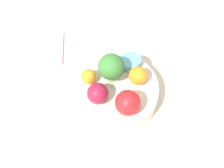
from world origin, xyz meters
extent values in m
plane|color=gray|center=(0.00, 0.00, 0.00)|extent=(6.00, 6.00, 0.00)
cube|color=beige|center=(0.00, 0.00, 0.01)|extent=(1.20, 1.20, 0.02)
cylinder|color=silver|center=(0.00, 0.00, 0.04)|extent=(0.22, 0.22, 0.04)
cylinder|color=#8CB76B|center=(-0.02, 0.01, 0.08)|extent=(0.02, 0.02, 0.03)
sphere|color=#387A33|center=(-0.02, 0.01, 0.11)|extent=(0.06, 0.06, 0.06)
sphere|color=red|center=(0.07, 0.00, 0.09)|extent=(0.06, 0.06, 0.06)
sphere|color=maroon|center=(0.02, -0.05, 0.09)|extent=(0.05, 0.05, 0.05)
sphere|color=orange|center=(0.01, 0.06, 0.09)|extent=(0.04, 0.04, 0.04)
sphere|color=orange|center=(-0.04, -0.04, 0.08)|extent=(0.04, 0.04, 0.04)
cylinder|color=#66B2DB|center=(-0.04, 0.07, 0.07)|extent=(0.05, 0.05, 0.02)
cube|color=beige|center=(-0.23, -0.11, 0.02)|extent=(0.16, 0.17, 0.01)
camera|label=1|loc=(0.38, -0.20, 0.66)|focal=50.00mm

